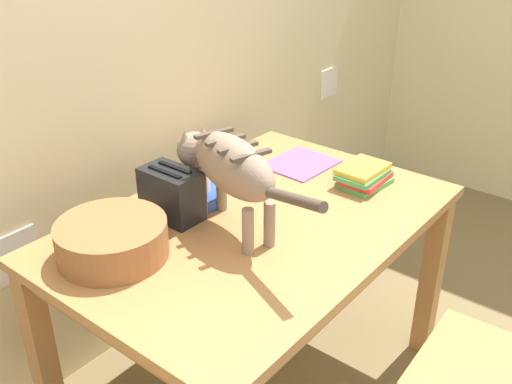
{
  "coord_description": "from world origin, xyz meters",
  "views": [
    {
      "loc": [
        -1.22,
        -0.03,
        1.72
      ],
      "look_at": [
        0.09,
        1.02,
        0.86
      ],
      "focal_mm": 41.07,
      "sensor_mm": 36.0,
      "label": 1
    }
  ],
  "objects_px": {
    "cat": "(228,166)",
    "book_stack": "(364,176)",
    "coffee_mug": "(197,178)",
    "magazine": "(301,163)",
    "saucer_bowl": "(197,195)",
    "wooden_chair_near": "(507,377)",
    "dining_table": "(256,242)",
    "wicker_basket": "(112,239)",
    "toaster": "(172,194)"
  },
  "relations": [
    {
      "from": "saucer_bowl",
      "to": "book_stack",
      "type": "height_order",
      "value": "book_stack"
    },
    {
      "from": "coffee_mug",
      "to": "magazine",
      "type": "xyz_separation_m",
      "value": [
        0.48,
        -0.11,
        -0.08
      ]
    },
    {
      "from": "coffee_mug",
      "to": "cat",
      "type": "bearing_deg",
      "value": -107.88
    },
    {
      "from": "book_stack",
      "to": "wicker_basket",
      "type": "relative_size",
      "value": 0.64
    },
    {
      "from": "cat",
      "to": "toaster",
      "type": "bearing_deg",
      "value": 128.72
    },
    {
      "from": "cat",
      "to": "wooden_chair_near",
      "type": "height_order",
      "value": "cat"
    },
    {
      "from": "dining_table",
      "to": "magazine",
      "type": "distance_m",
      "value": 0.48
    },
    {
      "from": "dining_table",
      "to": "wooden_chair_near",
      "type": "xyz_separation_m",
      "value": [
        0.14,
        -0.83,
        -0.21
      ]
    },
    {
      "from": "book_stack",
      "to": "toaster",
      "type": "height_order",
      "value": "toaster"
    },
    {
      "from": "magazine",
      "to": "toaster",
      "type": "distance_m",
      "value": 0.63
    },
    {
      "from": "wicker_basket",
      "to": "wooden_chair_near",
      "type": "relative_size",
      "value": 0.35
    },
    {
      "from": "cat",
      "to": "coffee_mug",
      "type": "distance_m",
      "value": 0.25
    },
    {
      "from": "saucer_bowl",
      "to": "coffee_mug",
      "type": "xyz_separation_m",
      "value": [
        0.0,
        0.0,
        0.07
      ]
    },
    {
      "from": "toaster",
      "to": "cat",
      "type": "bearing_deg",
      "value": -68.28
    },
    {
      "from": "dining_table",
      "to": "magazine",
      "type": "relative_size",
      "value": 5.08
    },
    {
      "from": "coffee_mug",
      "to": "wicker_basket",
      "type": "xyz_separation_m",
      "value": [
        -0.41,
        -0.05,
        -0.03
      ]
    },
    {
      "from": "saucer_bowl",
      "to": "dining_table",
      "type": "bearing_deg",
      "value": -83.74
    },
    {
      "from": "saucer_bowl",
      "to": "wooden_chair_near",
      "type": "bearing_deg",
      "value": -81.31
    },
    {
      "from": "cat",
      "to": "saucer_bowl",
      "type": "xyz_separation_m",
      "value": [
        0.06,
        0.2,
        -0.19
      ]
    },
    {
      "from": "wooden_chair_near",
      "to": "book_stack",
      "type": "bearing_deg",
      "value": 63.31
    },
    {
      "from": "coffee_mug",
      "to": "magazine",
      "type": "distance_m",
      "value": 0.5
    },
    {
      "from": "cat",
      "to": "toaster",
      "type": "height_order",
      "value": "cat"
    },
    {
      "from": "toaster",
      "to": "dining_table",
      "type": "bearing_deg",
      "value": -54.43
    },
    {
      "from": "coffee_mug",
      "to": "book_stack",
      "type": "xyz_separation_m",
      "value": [
        0.47,
        -0.39,
        -0.05
      ]
    },
    {
      "from": "wicker_basket",
      "to": "toaster",
      "type": "xyz_separation_m",
      "value": [
        0.28,
        0.03,
        0.03
      ]
    },
    {
      "from": "dining_table",
      "to": "coffee_mug",
      "type": "bearing_deg",
      "value": 95.48
    },
    {
      "from": "saucer_bowl",
      "to": "wicker_basket",
      "type": "relative_size",
      "value": 0.64
    },
    {
      "from": "dining_table",
      "to": "cat",
      "type": "xyz_separation_m",
      "value": [
        -0.09,
        0.04,
        0.3
      ]
    },
    {
      "from": "book_stack",
      "to": "wicker_basket",
      "type": "xyz_separation_m",
      "value": [
        -0.88,
        0.34,
        0.02
      ]
    },
    {
      "from": "wooden_chair_near",
      "to": "wicker_basket",
      "type": "bearing_deg",
      "value": 116.87
    },
    {
      "from": "dining_table",
      "to": "wooden_chair_near",
      "type": "height_order",
      "value": "wooden_chair_near"
    },
    {
      "from": "wicker_basket",
      "to": "toaster",
      "type": "relative_size",
      "value": 1.64
    },
    {
      "from": "cat",
      "to": "book_stack",
      "type": "relative_size",
      "value": 3.38
    },
    {
      "from": "wooden_chair_near",
      "to": "toaster",
      "type": "bearing_deg",
      "value": 103.27
    },
    {
      "from": "saucer_bowl",
      "to": "wicker_basket",
      "type": "bearing_deg",
      "value": -172.73
    },
    {
      "from": "dining_table",
      "to": "saucer_bowl",
      "type": "distance_m",
      "value": 0.27
    },
    {
      "from": "book_stack",
      "to": "toaster",
      "type": "xyz_separation_m",
      "value": [
        -0.6,
        0.38,
        0.05
      ]
    },
    {
      "from": "coffee_mug",
      "to": "toaster",
      "type": "relative_size",
      "value": 0.69
    },
    {
      "from": "coffee_mug",
      "to": "toaster",
      "type": "distance_m",
      "value": 0.14
    },
    {
      "from": "cat",
      "to": "wicker_basket",
      "type": "relative_size",
      "value": 2.15
    },
    {
      "from": "saucer_bowl",
      "to": "wicker_basket",
      "type": "xyz_separation_m",
      "value": [
        -0.41,
        -0.05,
        0.04
      ]
    },
    {
      "from": "dining_table",
      "to": "toaster",
      "type": "relative_size",
      "value": 6.66
    },
    {
      "from": "dining_table",
      "to": "coffee_mug",
      "type": "relative_size",
      "value": 9.64
    },
    {
      "from": "coffee_mug",
      "to": "book_stack",
      "type": "height_order",
      "value": "coffee_mug"
    },
    {
      "from": "dining_table",
      "to": "saucer_bowl",
      "type": "relative_size",
      "value": 6.34
    },
    {
      "from": "saucer_bowl",
      "to": "book_stack",
      "type": "xyz_separation_m",
      "value": [
        0.47,
        -0.39,
        0.02
      ]
    },
    {
      "from": "wicker_basket",
      "to": "wooden_chair_near",
      "type": "height_order",
      "value": "wooden_chair_near"
    },
    {
      "from": "saucer_bowl",
      "to": "wooden_chair_near",
      "type": "height_order",
      "value": "wooden_chair_near"
    },
    {
      "from": "toaster",
      "to": "wicker_basket",
      "type": "bearing_deg",
      "value": -172.83
    },
    {
      "from": "magazine",
      "to": "book_stack",
      "type": "height_order",
      "value": "book_stack"
    }
  ]
}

